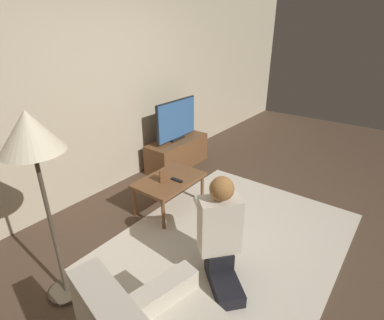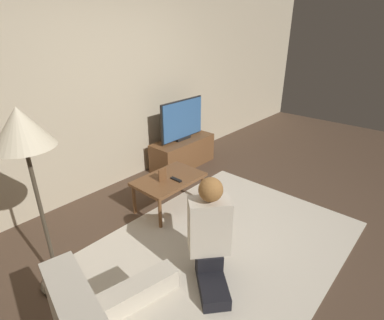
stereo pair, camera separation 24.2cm
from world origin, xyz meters
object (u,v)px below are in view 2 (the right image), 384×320
coffee_table (169,181)px  person_kneeling (210,231)px  tv (182,120)px  floor_lamp (23,138)px

coffee_table → person_kneeling: person_kneeling is taller
tv → floor_lamp: 2.63m
coffee_table → floor_lamp: 1.76m
coffee_table → person_kneeling: (-0.54, -1.03, 0.12)m
tv → coffee_table: 1.25m
tv → coffee_table: (-0.97, -0.69, -0.39)m
tv → person_kneeling: bearing=-131.2°
tv → person_kneeling: 2.30m
coffee_table → floor_lamp: bearing=-174.6°
floor_lamp → tv: bearing=18.8°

